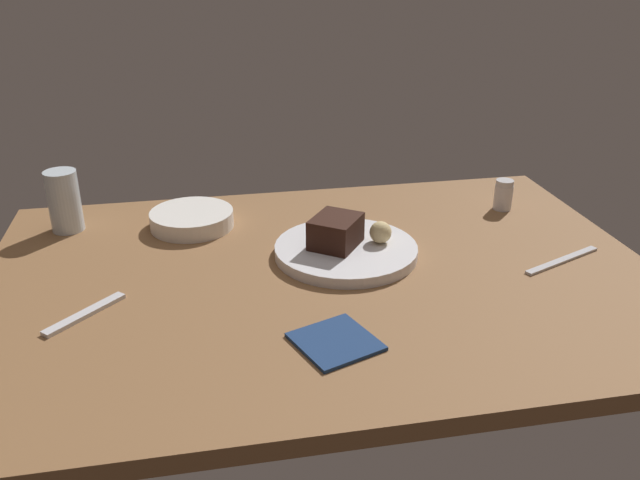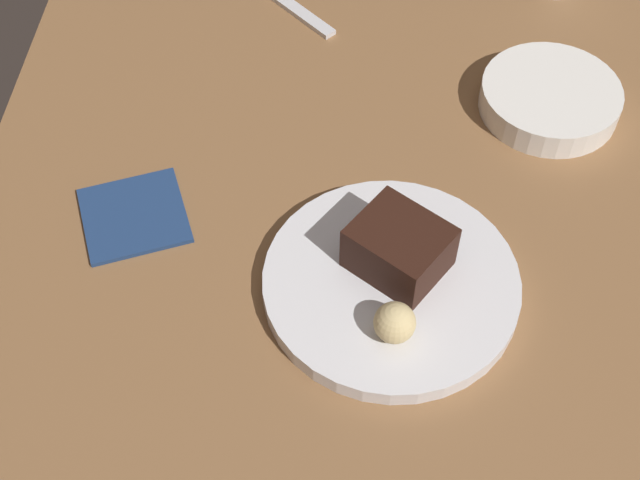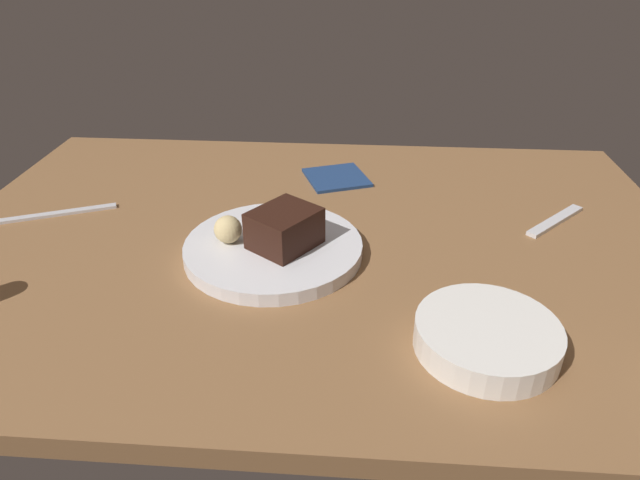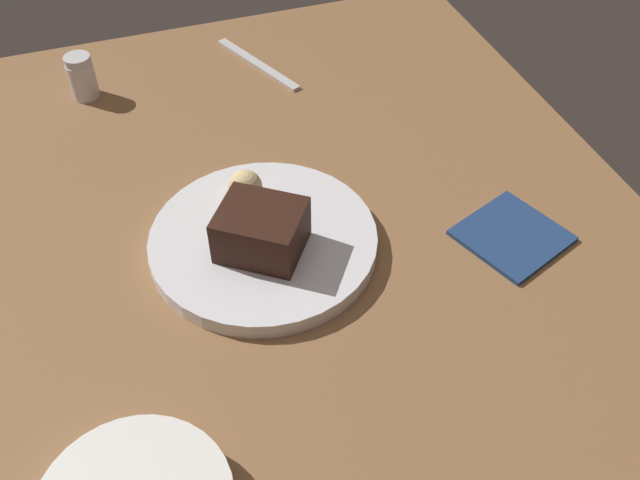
{
  "view_description": "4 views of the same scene",
  "coord_description": "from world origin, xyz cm",
  "px_view_note": "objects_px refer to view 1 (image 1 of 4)",
  "views": [
    {
      "loc": [
        20.65,
        104.19,
        58.2
      ],
      "look_at": [
        0.29,
        -1.47,
        8.72
      ],
      "focal_mm": 37.46,
      "sensor_mm": 36.0,
      "label": 1
    },
    {
      "loc": [
        -56.67,
        -1.37,
        78.47
      ],
      "look_at": [
        -0.98,
        1.75,
        5.05
      ],
      "focal_mm": 48.47,
      "sensor_mm": 36.0,
      "label": 2
    },
    {
      "loc": [
        6.83,
        -77.68,
        47.58
      ],
      "look_at": [
        1.49,
        -5.54,
        5.56
      ],
      "focal_mm": 31.45,
      "sensor_mm": 36.0,
      "label": 3
    },
    {
      "loc": [
        51.97,
        -18.82,
        64.21
      ],
      "look_at": [
        -1.42,
        -0.29,
        6.39
      ],
      "focal_mm": 40.0,
      "sensor_mm": 36.0,
      "label": 4
    }
  ],
  "objects_px": {
    "bread_roll": "(381,232)",
    "salt_shaker": "(503,195)",
    "butter_knife": "(562,260)",
    "dessert_plate": "(346,251)",
    "water_glass": "(64,201)",
    "side_bowl": "(192,219)",
    "folded_napkin": "(336,342)",
    "chocolate_cake_slice": "(336,231)",
    "dessert_spoon": "(85,314)"
  },
  "relations": [
    {
      "from": "folded_napkin",
      "to": "water_glass",
      "type": "bearing_deg",
      "value": -48.78
    },
    {
      "from": "bread_roll",
      "to": "dessert_spoon",
      "type": "xyz_separation_m",
      "value": [
        0.52,
        0.14,
        -0.04
      ]
    },
    {
      "from": "side_bowl",
      "to": "folded_napkin",
      "type": "xyz_separation_m",
      "value": [
        -0.2,
        0.48,
        -0.01
      ]
    },
    {
      "from": "chocolate_cake_slice",
      "to": "side_bowl",
      "type": "distance_m",
      "value": 0.32
    },
    {
      "from": "butter_knife",
      "to": "side_bowl",
      "type": "bearing_deg",
      "value": -46.76
    },
    {
      "from": "butter_knife",
      "to": "dessert_spoon",
      "type": "bearing_deg",
      "value": -20.76
    },
    {
      "from": "butter_knife",
      "to": "dessert_plate",
      "type": "bearing_deg",
      "value": -37.66
    },
    {
      "from": "bread_roll",
      "to": "folded_napkin",
      "type": "relative_size",
      "value": 0.37
    },
    {
      "from": "dessert_spoon",
      "to": "butter_knife",
      "type": "distance_m",
      "value": 0.84
    },
    {
      "from": "dessert_spoon",
      "to": "salt_shaker",
      "type": "bearing_deg",
      "value": 154.35
    },
    {
      "from": "folded_napkin",
      "to": "bread_roll",
      "type": "bearing_deg",
      "value": -117.16
    },
    {
      "from": "dessert_plate",
      "to": "folded_napkin",
      "type": "xyz_separation_m",
      "value": [
        0.08,
        0.29,
        -0.01
      ]
    },
    {
      "from": "side_bowl",
      "to": "dessert_spoon",
      "type": "xyz_separation_m",
      "value": [
        0.17,
        0.33,
        -0.01
      ]
    },
    {
      "from": "bread_roll",
      "to": "dessert_spoon",
      "type": "distance_m",
      "value": 0.54
    },
    {
      "from": "salt_shaker",
      "to": "side_bowl",
      "type": "xyz_separation_m",
      "value": [
        0.67,
        -0.03,
        -0.02
      ]
    },
    {
      "from": "bread_roll",
      "to": "butter_knife",
      "type": "bearing_deg",
      "value": 162.24
    },
    {
      "from": "water_glass",
      "to": "folded_napkin",
      "type": "xyz_separation_m",
      "value": [
        -0.45,
        0.51,
        -0.06
      ]
    },
    {
      "from": "bread_roll",
      "to": "salt_shaker",
      "type": "height_order",
      "value": "salt_shaker"
    },
    {
      "from": "chocolate_cake_slice",
      "to": "dessert_spoon",
      "type": "bearing_deg",
      "value": 17.87
    },
    {
      "from": "dessert_plate",
      "to": "butter_knife",
      "type": "distance_m",
      "value": 0.4
    },
    {
      "from": "salt_shaker",
      "to": "water_glass",
      "type": "xyz_separation_m",
      "value": [
        0.92,
        -0.06,
        0.03
      ]
    },
    {
      "from": "side_bowl",
      "to": "dessert_spoon",
      "type": "height_order",
      "value": "side_bowl"
    },
    {
      "from": "salt_shaker",
      "to": "folded_napkin",
      "type": "relative_size",
      "value": 0.59
    },
    {
      "from": "water_glass",
      "to": "butter_knife",
      "type": "relative_size",
      "value": 0.66
    },
    {
      "from": "water_glass",
      "to": "butter_knife",
      "type": "xyz_separation_m",
      "value": [
        -0.92,
        0.33,
        -0.06
      ]
    },
    {
      "from": "bread_roll",
      "to": "butter_knife",
      "type": "distance_m",
      "value": 0.34
    },
    {
      "from": "side_bowl",
      "to": "dessert_spoon",
      "type": "distance_m",
      "value": 0.37
    },
    {
      "from": "chocolate_cake_slice",
      "to": "butter_knife",
      "type": "relative_size",
      "value": 0.49
    },
    {
      "from": "dessert_plate",
      "to": "salt_shaker",
      "type": "bearing_deg",
      "value": -157.25
    },
    {
      "from": "water_glass",
      "to": "dessert_spoon",
      "type": "height_order",
      "value": "water_glass"
    },
    {
      "from": "bread_roll",
      "to": "water_glass",
      "type": "height_order",
      "value": "water_glass"
    },
    {
      "from": "dessert_spoon",
      "to": "butter_knife",
      "type": "xyz_separation_m",
      "value": [
        -0.84,
        -0.03,
        -0.0
      ]
    },
    {
      "from": "chocolate_cake_slice",
      "to": "side_bowl",
      "type": "relative_size",
      "value": 0.54
    },
    {
      "from": "bread_roll",
      "to": "salt_shaker",
      "type": "xyz_separation_m",
      "value": [
        -0.32,
        -0.16,
        -0.01
      ]
    },
    {
      "from": "folded_napkin",
      "to": "chocolate_cake_slice",
      "type": "bearing_deg",
      "value": -102.11
    },
    {
      "from": "salt_shaker",
      "to": "butter_knife",
      "type": "relative_size",
      "value": 0.35
    },
    {
      "from": "bread_roll",
      "to": "dessert_plate",
      "type": "bearing_deg",
      "value": 1.74
    },
    {
      "from": "water_glass",
      "to": "folded_napkin",
      "type": "bearing_deg",
      "value": 131.22
    },
    {
      "from": "dessert_plate",
      "to": "butter_knife",
      "type": "xyz_separation_m",
      "value": [
        -0.39,
        0.1,
        -0.01
      ]
    },
    {
      "from": "salt_shaker",
      "to": "water_glass",
      "type": "height_order",
      "value": "water_glass"
    },
    {
      "from": "bread_roll",
      "to": "butter_knife",
      "type": "xyz_separation_m",
      "value": [
        -0.32,
        0.1,
        -0.04
      ]
    },
    {
      "from": "dessert_spoon",
      "to": "folded_napkin",
      "type": "height_order",
      "value": "dessert_spoon"
    },
    {
      "from": "side_bowl",
      "to": "salt_shaker",
      "type": "bearing_deg",
      "value": 177.53
    },
    {
      "from": "bread_roll",
      "to": "salt_shaker",
      "type": "distance_m",
      "value": 0.36
    },
    {
      "from": "side_bowl",
      "to": "dessert_plate",
      "type": "bearing_deg",
      "value": 145.62
    },
    {
      "from": "chocolate_cake_slice",
      "to": "bread_roll",
      "type": "relative_size",
      "value": 2.22
    },
    {
      "from": "water_glass",
      "to": "dessert_plate",
      "type": "bearing_deg",
      "value": 156.95
    },
    {
      "from": "side_bowl",
      "to": "butter_knife",
      "type": "distance_m",
      "value": 0.73
    },
    {
      "from": "dessert_spoon",
      "to": "dessert_plate",
      "type": "bearing_deg",
      "value": 151.41
    },
    {
      "from": "bread_roll",
      "to": "water_glass",
      "type": "relative_size",
      "value": 0.33
    }
  ]
}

